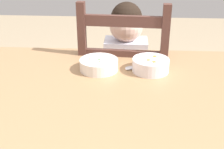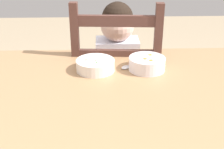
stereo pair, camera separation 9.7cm
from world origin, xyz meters
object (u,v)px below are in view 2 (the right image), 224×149
(dining_chair, at_px, (116,94))
(bowl_of_carrots, at_px, (147,63))
(dining_table, at_px, (101,118))
(child_figure, at_px, (117,66))
(bowl_of_peas, at_px, (95,65))
(spoon, at_px, (128,66))

(dining_chair, relative_size, bowl_of_carrots, 6.59)
(dining_table, bearing_deg, child_figure, 80.12)
(child_figure, xyz_separation_m, bowl_of_peas, (-0.11, -0.29, 0.14))
(bowl_of_carrots, bearing_deg, bowl_of_peas, -180.00)
(dining_chair, distance_m, bowl_of_peas, 0.44)
(dining_table, relative_size, spoon, 12.47)
(dining_table, xyz_separation_m, bowl_of_carrots, (0.20, 0.21, 0.13))
(child_figure, relative_size, spoon, 8.25)
(dining_table, distance_m, dining_chair, 0.55)
(spoon, bearing_deg, dining_table, -116.26)
(dining_chair, bearing_deg, child_figure, -53.92)
(child_figure, bearing_deg, bowl_of_carrots, -69.72)
(child_figure, bearing_deg, dining_chair, 126.08)
(bowl_of_peas, bearing_deg, dining_table, -84.62)
(child_figure, height_order, bowl_of_peas, child_figure)
(bowl_of_peas, height_order, bowl_of_carrots, bowl_of_carrots)
(child_figure, bearing_deg, dining_table, -99.88)
(child_figure, xyz_separation_m, bowl_of_carrots, (0.11, -0.29, 0.14))
(dining_table, xyz_separation_m, bowl_of_peas, (-0.02, 0.21, 0.12))
(dining_chair, bearing_deg, bowl_of_carrots, -69.42)
(dining_table, relative_size, bowl_of_carrots, 9.67)
(dining_chair, height_order, bowl_of_carrots, dining_chair)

